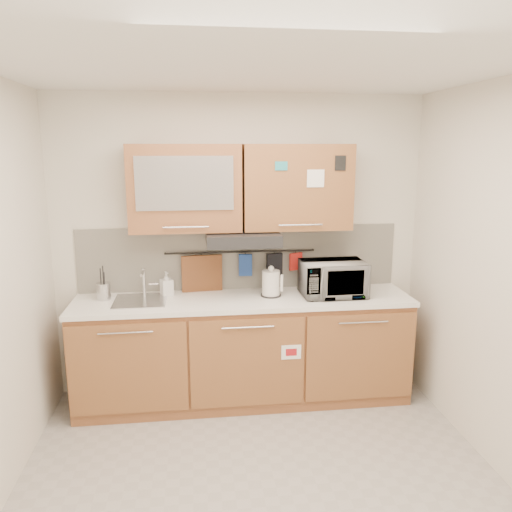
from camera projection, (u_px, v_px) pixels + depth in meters
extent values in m
plane|color=#9E9993|center=(263.00, 489.00, 3.22)|extent=(3.20, 3.20, 0.00)
plane|color=white|center=(264.00, 62.00, 2.66)|extent=(3.20, 3.20, 0.00)
plane|color=silver|center=(240.00, 246.00, 4.39)|extent=(3.20, 0.00, 3.20)
cube|color=#9F6038|center=(244.00, 351.00, 4.29)|extent=(2.80, 0.60, 0.88)
cube|color=black|center=(244.00, 393.00, 4.37)|extent=(2.80, 0.54, 0.10)
cube|color=brown|center=(128.00, 369.00, 3.87)|extent=(0.91, 0.02, 0.74)
cylinder|color=silver|center=(125.00, 333.00, 3.78)|extent=(0.41, 0.01, 0.01)
cube|color=brown|center=(248.00, 363.00, 3.98)|extent=(0.91, 0.02, 0.74)
cylinder|color=silver|center=(248.00, 327.00, 3.89)|extent=(0.41, 0.01, 0.01)
cube|color=brown|center=(361.00, 357.00, 4.09)|extent=(0.91, 0.02, 0.74)
cylinder|color=silver|center=(363.00, 322.00, 4.00)|extent=(0.41, 0.01, 0.01)
cube|color=white|center=(244.00, 300.00, 4.18)|extent=(2.82, 0.62, 0.04)
cube|color=silver|center=(240.00, 258.00, 4.40)|extent=(2.80, 0.02, 0.56)
cube|color=#9F6038|center=(185.00, 188.00, 4.05)|extent=(0.90, 0.35, 0.70)
cube|color=silver|center=(185.00, 183.00, 3.86)|extent=(0.76, 0.02, 0.42)
cube|color=brown|center=(296.00, 187.00, 4.16)|extent=(0.90, 0.35, 0.70)
cube|color=white|center=(316.00, 178.00, 3.99)|extent=(0.14, 0.00, 0.14)
cube|color=black|center=(243.00, 238.00, 4.12)|extent=(0.60, 0.46, 0.10)
cube|color=silver|center=(140.00, 302.00, 4.08)|extent=(0.42, 0.40, 0.03)
cylinder|color=silver|center=(144.00, 282.00, 4.21)|extent=(0.03, 0.03, 0.24)
cylinder|color=silver|center=(142.00, 273.00, 4.11)|extent=(0.02, 0.18, 0.02)
cylinder|color=black|center=(240.00, 252.00, 4.35)|extent=(1.30, 0.02, 0.02)
cylinder|color=#B8B8BD|center=(104.00, 291.00, 4.12)|extent=(0.13, 0.13, 0.14)
cylinder|color=black|center=(101.00, 284.00, 4.11)|extent=(0.01, 0.01, 0.27)
cylinder|color=black|center=(105.00, 286.00, 4.09)|extent=(0.01, 0.01, 0.24)
cylinder|color=black|center=(104.00, 282.00, 4.12)|extent=(0.01, 0.01, 0.28)
cylinder|color=black|center=(101.00, 288.00, 4.09)|extent=(0.01, 0.01, 0.21)
cylinder|color=silver|center=(271.00, 283.00, 4.21)|extent=(0.19, 0.19, 0.22)
sphere|color=silver|center=(271.00, 268.00, 4.18)|extent=(0.05, 0.05, 0.05)
cube|color=silver|center=(282.00, 283.00, 4.18)|extent=(0.03, 0.04, 0.14)
cylinder|color=black|center=(271.00, 295.00, 4.23)|extent=(0.17, 0.17, 0.01)
cube|color=black|center=(332.00, 286.00, 4.22)|extent=(0.23, 0.15, 0.17)
cube|color=black|center=(328.00, 277.00, 4.20)|extent=(0.07, 0.10, 0.01)
cube|color=black|center=(337.00, 277.00, 4.20)|extent=(0.07, 0.10, 0.01)
imported|color=#999999|center=(333.00, 279.00, 4.22)|extent=(0.54, 0.37, 0.29)
imported|color=#999999|center=(167.00, 284.00, 4.23)|extent=(0.12, 0.12, 0.21)
cube|color=brown|center=(202.00, 280.00, 4.35)|extent=(0.35, 0.06, 0.43)
cube|color=navy|center=(245.00, 265.00, 4.37)|extent=(0.12, 0.04, 0.19)
cube|color=black|center=(274.00, 266.00, 4.40)|extent=(0.15, 0.07, 0.22)
cube|color=#B11C17|center=(296.00, 261.00, 4.42)|extent=(0.12, 0.06, 0.15)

